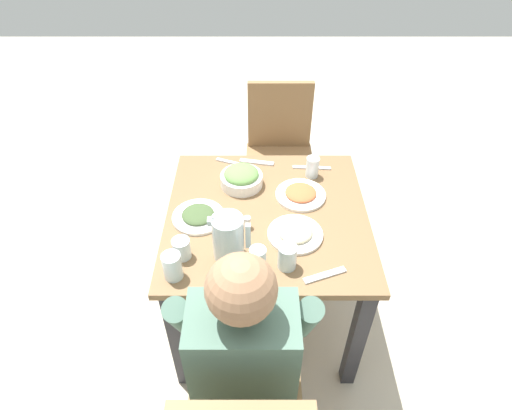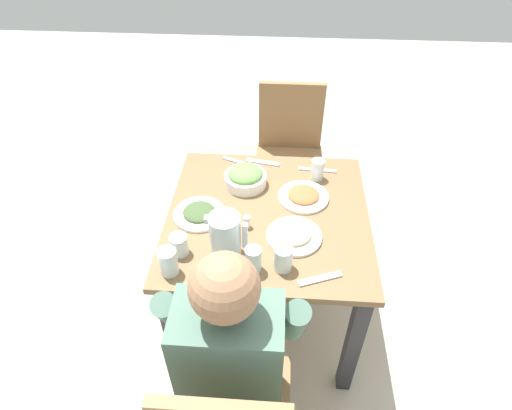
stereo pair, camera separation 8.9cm
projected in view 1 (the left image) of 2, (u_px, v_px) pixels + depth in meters
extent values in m
plane|color=#B7AD99|center=(265.00, 310.00, 2.33)|extent=(8.00, 8.00, 0.00)
cube|color=brown|center=(268.00, 216.00, 1.87)|extent=(0.87, 0.87, 0.03)
cube|color=#232328|center=(178.00, 338.00, 1.82)|extent=(0.06, 0.06, 0.68)
cube|color=#232328|center=(358.00, 339.00, 1.82)|extent=(0.06, 0.06, 0.68)
cube|color=#232328|center=(197.00, 216.00, 2.39)|extent=(0.06, 0.06, 0.68)
cube|color=#232328|center=(334.00, 216.00, 2.39)|extent=(0.06, 0.06, 0.68)
cube|color=olive|center=(206.00, 391.00, 1.77)|extent=(0.04, 0.04, 0.44)
cube|color=olive|center=(289.00, 392.00, 1.77)|extent=(0.04, 0.04, 0.44)
cube|color=olive|center=(246.00, 409.00, 1.49)|extent=(0.40, 0.40, 0.03)
cube|color=olive|center=(304.00, 177.00, 2.85)|extent=(0.04, 0.04, 0.44)
cube|color=olive|center=(253.00, 177.00, 2.85)|extent=(0.04, 0.04, 0.44)
cube|color=olive|center=(308.00, 211.00, 2.60)|extent=(0.04, 0.04, 0.44)
cube|color=olive|center=(252.00, 211.00, 2.60)|extent=(0.04, 0.04, 0.44)
cube|color=olive|center=(281.00, 163.00, 2.57)|extent=(0.40, 0.40, 0.03)
cube|color=olive|center=(281.00, 115.00, 2.56)|extent=(0.38, 0.04, 0.42)
cube|color=#4C6B5B|center=(244.00, 363.00, 1.34)|extent=(0.32, 0.20, 0.50)
sphere|color=#936B4C|center=(242.00, 289.00, 1.10)|extent=(0.19, 0.19, 0.19)
cylinder|color=#665B4C|center=(225.00, 353.00, 1.67)|extent=(0.11, 0.38, 0.11)
cylinder|color=#665B4C|center=(229.00, 338.00, 1.94)|extent=(0.10, 0.10, 0.46)
cylinder|color=#4C6B5B|center=(185.00, 319.00, 1.43)|extent=(0.08, 0.23, 0.37)
cylinder|color=#665B4C|center=(269.00, 353.00, 1.67)|extent=(0.11, 0.38, 0.11)
cylinder|color=#665B4C|center=(267.00, 338.00, 1.94)|extent=(0.10, 0.10, 0.46)
cylinder|color=#4C6B5B|center=(305.00, 319.00, 1.43)|extent=(0.08, 0.23, 0.37)
cylinder|color=silver|center=(229.00, 237.00, 1.62)|extent=(0.12, 0.12, 0.19)
cube|color=silver|center=(249.00, 236.00, 1.61)|extent=(0.02, 0.02, 0.11)
cube|color=silver|center=(213.00, 221.00, 1.57)|extent=(0.04, 0.03, 0.02)
cylinder|color=white|center=(242.00, 180.00, 1.99)|extent=(0.19, 0.19, 0.05)
ellipsoid|color=#608E47|center=(242.00, 174.00, 1.97)|extent=(0.16, 0.16, 0.06)
cylinder|color=white|center=(296.00, 234.00, 1.76)|extent=(0.23, 0.23, 0.01)
ellipsoid|color=#B7AD89|center=(296.00, 232.00, 1.75)|extent=(0.14, 0.14, 0.04)
cylinder|color=white|center=(301.00, 195.00, 1.94)|extent=(0.23, 0.23, 0.01)
ellipsoid|color=#CC5B33|center=(302.00, 193.00, 1.93)|extent=(0.14, 0.14, 0.03)
cylinder|color=white|center=(199.00, 217.00, 1.84)|extent=(0.22, 0.22, 0.01)
ellipsoid|color=#3D512D|center=(199.00, 214.00, 1.83)|extent=(0.14, 0.14, 0.03)
cylinder|color=silver|center=(182.00, 248.00, 1.65)|extent=(0.07, 0.07, 0.09)
cylinder|color=silver|center=(173.00, 266.00, 1.57)|extent=(0.07, 0.07, 0.11)
cylinder|color=silver|center=(313.00, 167.00, 2.03)|extent=(0.06, 0.06, 0.10)
cylinder|color=silver|center=(258.00, 259.00, 1.59)|extent=(0.06, 0.06, 0.11)
cylinder|color=silver|center=(288.00, 257.00, 1.61)|extent=(0.07, 0.07, 0.10)
cylinder|color=white|center=(248.00, 223.00, 1.78)|extent=(0.03, 0.03, 0.04)
cylinder|color=#B2B2B7|center=(248.00, 218.00, 1.77)|extent=(0.03, 0.03, 0.01)
cube|color=silver|center=(258.00, 162.00, 2.14)|extent=(0.17, 0.06, 0.01)
cube|color=silver|center=(312.00, 168.00, 2.10)|extent=(0.19, 0.03, 0.01)
cube|color=silver|center=(325.00, 275.00, 1.60)|extent=(0.17, 0.08, 0.01)
cube|color=silver|center=(234.00, 163.00, 2.13)|extent=(0.18, 0.09, 0.01)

